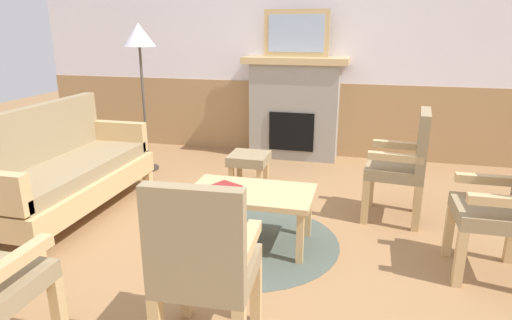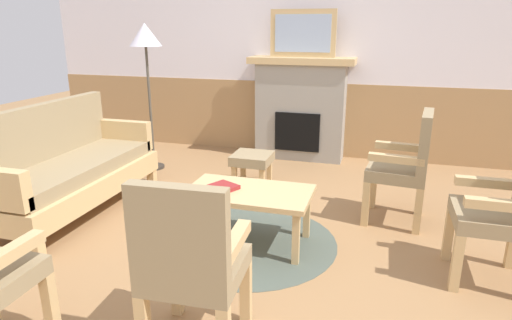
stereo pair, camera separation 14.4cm
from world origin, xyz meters
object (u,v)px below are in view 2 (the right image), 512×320
(footstool, at_px, (252,161))
(floor_lamp_by_couch, at_px, (146,44))
(framed_picture, at_px, (303,33))
(coffee_table, at_px, (249,197))
(fireplace, at_px, (301,108))
(book_on_table, at_px, (223,187))
(armchair_by_window_left, at_px, (507,206))
(armchair_front_left, at_px, (190,260))
(couch, at_px, (69,169))
(armchair_near_fireplace, at_px, (407,163))

(footstool, relative_size, floor_lamp_by_couch, 0.24)
(framed_picture, height_order, coffee_table, framed_picture)
(fireplace, bearing_deg, floor_lamp_by_couch, -149.55)
(framed_picture, relative_size, book_on_table, 3.98)
(armchair_by_window_left, bearing_deg, floor_lamp_by_couch, 155.78)
(coffee_table, bearing_deg, armchair_front_left, -86.06)
(fireplace, relative_size, book_on_table, 6.47)
(armchair_front_left, bearing_deg, couch, 142.95)
(armchair_by_window_left, bearing_deg, framed_picture, 126.38)
(couch, bearing_deg, framed_picture, 53.47)
(coffee_table, bearing_deg, armchair_by_window_left, -1.46)
(coffee_table, height_order, armchair_front_left, armchair_front_left)
(fireplace, xyz_separation_m, book_on_table, (-0.13, -2.45, -0.20))
(book_on_table, height_order, floor_lamp_by_couch, floor_lamp_by_couch)
(footstool, bearing_deg, coffee_table, -74.27)
(fireplace, distance_m, framed_picture, 0.91)
(couch, bearing_deg, armchair_near_fireplace, 11.82)
(framed_picture, relative_size, couch, 0.44)
(floor_lamp_by_couch, bearing_deg, coffee_table, -41.89)
(footstool, height_order, armchair_by_window_left, armchair_by_window_left)
(coffee_table, bearing_deg, framed_picture, 91.64)
(coffee_table, height_order, book_on_table, book_on_table)
(coffee_table, relative_size, armchair_by_window_left, 0.98)
(fireplace, xyz_separation_m, couch, (-1.69, -2.29, -0.26))
(fireplace, bearing_deg, footstool, -102.88)
(framed_picture, xyz_separation_m, armchair_front_left, (0.16, -3.68, -1.02))
(armchair_front_left, distance_m, floor_lamp_by_couch, 3.38)
(fireplace, distance_m, book_on_table, 2.46)
(fireplace, relative_size, floor_lamp_by_couch, 0.77)
(footstool, bearing_deg, floor_lamp_by_couch, 168.54)
(book_on_table, xyz_separation_m, armchair_near_fireplace, (1.37, 0.78, 0.08))
(fireplace, relative_size, couch, 0.72)
(coffee_table, xyz_separation_m, floor_lamp_by_couch, (-1.67, 1.49, 1.06))
(coffee_table, bearing_deg, couch, 175.22)
(fireplace, bearing_deg, coffee_table, -88.36)
(book_on_table, bearing_deg, footstool, 96.71)
(framed_picture, distance_m, armchair_by_window_left, 3.24)
(armchair_front_left, bearing_deg, armchair_near_fireplace, 61.70)
(book_on_table, bearing_deg, couch, 173.87)
(armchair_near_fireplace, bearing_deg, armchair_by_window_left, -53.82)
(couch, distance_m, armchair_front_left, 2.32)
(coffee_table, relative_size, book_on_table, 4.78)
(armchair_by_window_left, bearing_deg, footstool, 148.82)
(couch, distance_m, floor_lamp_by_couch, 1.71)
(footstool, bearing_deg, fireplace, 77.12)
(book_on_table, xyz_separation_m, armchair_by_window_left, (1.95, -0.02, 0.08))
(armchair_by_window_left, bearing_deg, book_on_table, 179.29)
(book_on_table, distance_m, footstool, 1.27)
(armchair_near_fireplace, bearing_deg, book_on_table, -150.24)
(couch, distance_m, coffee_table, 1.77)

